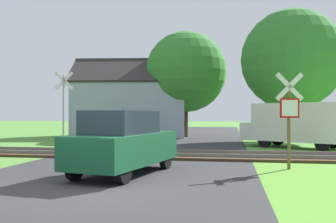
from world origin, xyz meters
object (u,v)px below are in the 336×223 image
at_px(stop_sign_near, 289,113).
at_px(house, 131,108).
at_px(tree_right, 292,60).
at_px(tree_center, 186,72).
at_px(mail_truck, 295,123).
at_px(crossing_sign_far, 64,105).
at_px(parked_car, 124,142).

distance_m(stop_sign_near, house, 18.18).
relative_size(house, tree_right, 1.10).
distance_m(tree_center, mail_truck, 10.92).
distance_m(stop_sign_near, crossing_sign_far, 10.53).
xyz_separation_m(stop_sign_near, tree_right, (1.97, 12.33, 3.38)).
bearing_deg(mail_truck, parked_car, 178.09).
height_order(crossing_sign_far, parked_car, crossing_sign_far).
bearing_deg(house, parked_car, -82.23).
bearing_deg(house, stop_sign_near, -66.25).
distance_m(stop_sign_near, tree_right, 12.94).
bearing_deg(mail_truck, house, 84.27).
height_order(tree_right, mail_truck, tree_right).
relative_size(stop_sign_near, tree_center, 0.38).
relative_size(crossing_sign_far, tree_center, 0.47).
height_order(stop_sign_near, tree_center, tree_center).
bearing_deg(parked_car, stop_sign_near, 32.34).
xyz_separation_m(house, parked_car, (4.54, -17.40, -1.30)).
relative_size(house, mail_truck, 1.76).
distance_m(tree_right, parked_car, 16.14).
relative_size(stop_sign_near, house, 0.33).
xyz_separation_m(house, tree_center, (4.17, 0.09, 2.64)).
distance_m(house, tree_right, 12.05).
xyz_separation_m(tree_center, mail_truck, (6.48, -8.02, -3.59)).
distance_m(crossing_sign_far, house, 11.09).
bearing_deg(tree_right, parked_car, -115.37).
distance_m(tree_right, mail_truck, 6.04).
bearing_deg(tree_right, tree_center, 154.24).
xyz_separation_m(crossing_sign_far, parked_car, (4.77, -6.31, -1.23)).
distance_m(stop_sign_near, mail_truck, 7.85).
distance_m(tree_center, tree_right, 7.83).
xyz_separation_m(tree_right, mail_truck, (-0.57, -4.62, -3.84)).
distance_m(mail_truck, parked_car, 11.27).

